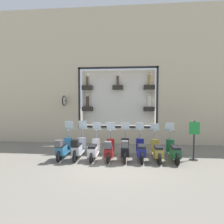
# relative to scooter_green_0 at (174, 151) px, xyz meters

# --- Properties ---
(ground_plane) EXTENTS (120.00, 120.00, 0.00)m
(ground_plane) POSITION_rel_scooter_green_0_xyz_m (-0.35, 2.66, -0.43)
(ground_plane) COLOR gray
(building_facade) EXTENTS (1.24, 36.00, 8.48)m
(building_facade) POSITION_rel_scooter_green_0_xyz_m (3.25, 2.66, 3.88)
(building_facade) COLOR beige
(building_facade) RESTS_ON ground_plane
(scooter_green_0) EXTENTS (1.80, 0.61, 1.62)m
(scooter_green_0) POSITION_rel_scooter_green_0_xyz_m (0.00, 0.00, 0.00)
(scooter_green_0) COLOR black
(scooter_green_0) RESTS_ON ground_plane
(scooter_olive_1) EXTENTS (1.80, 0.61, 1.57)m
(scooter_olive_1) POSITION_rel_scooter_green_0_xyz_m (-0.00, 0.72, -0.01)
(scooter_olive_1) COLOR black
(scooter_olive_1) RESTS_ON ground_plane
(scooter_navy_2) EXTENTS (1.81, 0.60, 1.61)m
(scooter_navy_2) POSITION_rel_scooter_green_0_xyz_m (0.00, 1.44, 0.01)
(scooter_navy_2) COLOR black
(scooter_navy_2) RESTS_ON ground_plane
(scooter_black_3) EXTENTS (1.81, 0.60, 1.60)m
(scooter_black_3) POSITION_rel_scooter_green_0_xyz_m (-0.06, 2.15, 0.05)
(scooter_black_3) COLOR black
(scooter_black_3) RESTS_ON ground_plane
(scooter_red_4) EXTENTS (1.79, 0.60, 1.62)m
(scooter_red_4) POSITION_rel_scooter_green_0_xyz_m (-0.07, 2.87, 0.03)
(scooter_red_4) COLOR black
(scooter_red_4) RESTS_ON ground_plane
(scooter_white_5) EXTENTS (1.79, 0.60, 1.61)m
(scooter_white_5) POSITION_rel_scooter_green_0_xyz_m (-0.01, 3.59, -0.02)
(scooter_white_5) COLOR black
(scooter_white_5) RESTS_ON ground_plane
(scooter_silver_6) EXTENTS (1.81, 0.60, 1.68)m
(scooter_silver_6) POSITION_rel_scooter_green_0_xyz_m (-0.05, 4.31, 0.05)
(scooter_silver_6) COLOR black
(scooter_silver_6) RESTS_ON ground_plane
(scooter_teal_7) EXTENTS (1.80, 0.61, 1.66)m
(scooter_teal_7) POSITION_rel_scooter_green_0_xyz_m (-0.06, 5.03, 0.04)
(scooter_teal_7) COLOR black
(scooter_teal_7) RESTS_ON ground_plane
(shop_sign_post) EXTENTS (0.36, 0.45, 1.78)m
(shop_sign_post) POSITION_rel_scooter_green_0_xyz_m (0.19, -0.94, 0.53)
(shop_sign_post) COLOR #232326
(shop_sign_post) RESTS_ON ground_plane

